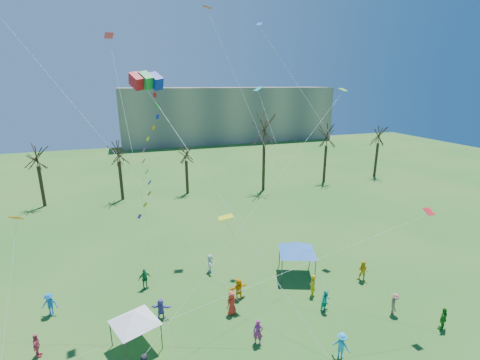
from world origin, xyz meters
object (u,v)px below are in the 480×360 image
object	(u,v)px
distant_building	(229,114)
canopy_tent_blue	(297,247)
big_box_kite	(154,158)
canopy_tent_white	(134,317)

from	to	relation	value
distant_building	canopy_tent_blue	world-z (taller)	distant_building
distant_building	big_box_kite	distance (m)	79.94
big_box_kite	canopy_tent_white	bearing A→B (deg)	-172.59
distant_building	canopy_tent_white	distance (m)	80.86
big_box_kite	distant_building	bearing A→B (deg)	70.18
canopy_tent_white	canopy_tent_blue	size ratio (longest dim) A/B	0.84
canopy_tent_blue	big_box_kite	bearing A→B (deg)	-160.95
canopy_tent_white	canopy_tent_blue	distance (m)	14.22
canopy_tent_white	big_box_kite	bearing A→B (deg)	7.41
distant_building	big_box_kite	bearing A→B (deg)	-109.82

